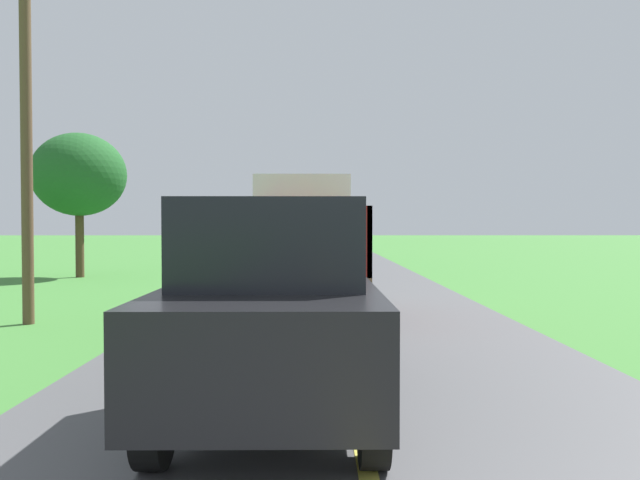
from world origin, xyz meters
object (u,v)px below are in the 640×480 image
object	(u,v)px
utility_pole_roadside	(26,127)
following_car	(275,305)
banana_truck_far	(307,231)
roadside_tree_near_left	(79,175)
banana_truck_near	(302,240)

from	to	relation	value
utility_pole_roadside	following_car	xyz separation A→B (m)	(4.81, -5.55, -2.46)
banana_truck_far	roadside_tree_near_left	world-z (taller)	roadside_tree_near_left
banana_truck_far	roadside_tree_near_left	distance (m)	10.63
roadside_tree_near_left	following_car	distance (m)	17.31
utility_pole_roadside	following_car	world-z (taller)	utility_pole_roadside
following_car	banana_truck_near	bearing A→B (deg)	89.31
utility_pole_roadside	roadside_tree_near_left	world-z (taller)	utility_pole_roadside
banana_truck_far	following_car	bearing A→B (deg)	-89.97
following_car	banana_truck_far	bearing A→B (deg)	90.03
banana_truck_far	banana_truck_near	bearing A→B (deg)	-89.61
banana_truck_far	following_car	distance (m)	22.51
banana_truck_far	following_car	size ratio (longest dim) A/B	1.42
roadside_tree_near_left	following_car	xyz separation A→B (m)	(7.62, -15.35, -2.39)
banana_truck_far	roadside_tree_near_left	size ratio (longest dim) A/B	1.19
utility_pole_roadside	following_car	bearing A→B (deg)	-49.12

